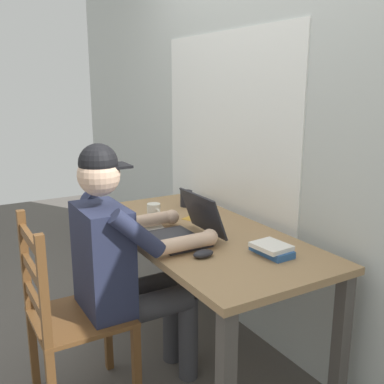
% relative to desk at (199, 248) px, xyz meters
% --- Properties ---
extents(ground_plane, '(8.00, 8.00, 0.00)m').
position_rel_desk_xyz_m(ground_plane, '(0.00, 0.00, -0.65)').
color(ground_plane, '#56514C').
extents(back_wall, '(6.00, 0.08, 2.60)m').
position_rel_desk_xyz_m(back_wall, '(-0.01, 0.44, 0.65)').
color(back_wall, beige).
rests_on(back_wall, ground).
extents(desk, '(1.52, 0.72, 0.74)m').
position_rel_desk_xyz_m(desk, '(0.00, 0.00, 0.00)').
color(desk, '#9E7A51').
rests_on(desk, ground).
extents(seated_person, '(0.50, 0.60, 1.24)m').
position_rel_desk_xyz_m(seated_person, '(0.04, -0.44, 0.04)').
color(seated_person, '#232842').
rests_on(seated_person, ground).
extents(wooden_chair, '(0.42, 0.42, 0.94)m').
position_rel_desk_xyz_m(wooden_chair, '(0.04, -0.72, -0.18)').
color(wooden_chair, brown).
rests_on(wooden_chair, ground).
extents(laptop, '(0.33, 0.31, 0.22)m').
position_rel_desk_xyz_m(laptop, '(0.07, -0.12, 0.15)').
color(laptop, '#232328').
rests_on(laptop, desk).
extents(computer_mouse, '(0.06, 0.10, 0.03)m').
position_rel_desk_xyz_m(computer_mouse, '(0.32, -0.17, 0.11)').
color(computer_mouse, '#232328').
rests_on(computer_mouse, desk).
extents(coffee_mug_white, '(0.11, 0.08, 0.09)m').
position_rel_desk_xyz_m(coffee_mug_white, '(-0.31, -0.11, 0.14)').
color(coffee_mug_white, silver).
rests_on(coffee_mug_white, desk).
extents(coffee_mug_dark, '(0.11, 0.08, 0.10)m').
position_rel_desk_xyz_m(coffee_mug_dark, '(-0.46, 0.18, 0.15)').
color(coffee_mug_dark, black).
rests_on(coffee_mug_dark, desk).
extents(book_stack_main, '(0.20, 0.15, 0.05)m').
position_rel_desk_xyz_m(book_stack_main, '(0.45, 0.11, 0.12)').
color(book_stack_main, '#2D5B9E').
rests_on(book_stack_main, desk).
extents(paper_pile_near_laptop, '(0.23, 0.22, 0.01)m').
position_rel_desk_xyz_m(paper_pile_near_laptop, '(-0.13, -0.23, 0.10)').
color(paper_pile_near_laptop, silver).
rests_on(paper_pile_near_laptop, desk).
extents(landscape_photo_print, '(0.15, 0.13, 0.00)m').
position_rel_desk_xyz_m(landscape_photo_print, '(-0.19, 0.09, 0.10)').
color(landscape_photo_print, gold).
rests_on(landscape_photo_print, desk).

